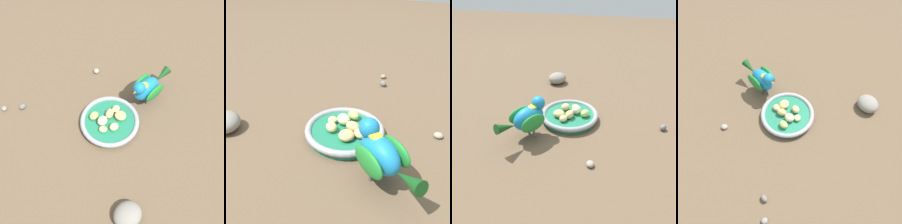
% 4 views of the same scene
% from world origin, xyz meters
% --- Properties ---
extents(ground_plane, '(4.00, 4.00, 0.00)m').
position_xyz_m(ground_plane, '(0.00, 0.00, 0.00)').
color(ground_plane, brown).
extents(feeding_bowl, '(0.19, 0.19, 0.03)m').
position_xyz_m(feeding_bowl, '(0.01, -0.00, 0.01)').
color(feeding_bowl, '#1E7251').
rests_on(feeding_bowl, ground_plane).
extents(apple_piece_0, '(0.03, 0.04, 0.03)m').
position_xyz_m(apple_piece_0, '(0.01, 0.02, 0.03)').
color(apple_piece_0, tan).
rests_on(apple_piece_0, feeding_bowl).
extents(apple_piece_1, '(0.03, 0.04, 0.02)m').
position_xyz_m(apple_piece_1, '(0.02, 0.04, 0.03)').
color(apple_piece_1, '#E5C67F').
rests_on(apple_piece_1, feeding_bowl).
extents(apple_piece_2, '(0.04, 0.04, 0.03)m').
position_xyz_m(apple_piece_2, '(-0.01, -0.01, 0.03)').
color(apple_piece_2, beige).
rests_on(apple_piece_2, feeding_bowl).
extents(apple_piece_3, '(0.04, 0.04, 0.02)m').
position_xyz_m(apple_piece_3, '(0.04, 0.02, 0.03)').
color(apple_piece_3, tan).
rests_on(apple_piece_3, feeding_bowl).
extents(apple_piece_4, '(0.04, 0.04, 0.02)m').
position_xyz_m(apple_piece_4, '(0.03, -0.02, 0.03)').
color(apple_piece_4, '#E5C67F').
rests_on(apple_piece_4, feeding_bowl).
extents(apple_piece_5, '(0.03, 0.03, 0.02)m').
position_xyz_m(apple_piece_5, '(0.00, -0.04, 0.03)').
color(apple_piece_5, '#C6D17A').
rests_on(apple_piece_5, feeding_bowl).
extents(apple_piece_6, '(0.04, 0.04, 0.02)m').
position_xyz_m(apple_piece_6, '(-0.04, -0.00, 0.03)').
color(apple_piece_6, '#B2CC66').
rests_on(apple_piece_6, feeding_bowl).
extents(parrot, '(0.12, 0.16, 0.12)m').
position_xyz_m(parrot, '(0.11, 0.12, 0.07)').
color(parrot, '#59544C').
rests_on(parrot, ground_plane).
extents(rock_large, '(0.11, 0.11, 0.05)m').
position_xyz_m(rock_large, '(0.13, -0.27, 0.02)').
color(rock_large, gray).
rests_on(rock_large, ground_plane).
extents(pebble_0, '(0.03, 0.03, 0.01)m').
position_xyz_m(pebble_0, '(-0.35, -0.03, 0.01)').
color(pebble_0, gray).
rests_on(pebble_0, ground_plane).
extents(pebble_1, '(0.02, 0.03, 0.01)m').
position_xyz_m(pebble_1, '(-0.09, 0.20, 0.01)').
color(pebble_1, gray).
rests_on(pebble_1, ground_plane).
extents(pebble_2, '(0.03, 0.03, 0.02)m').
position_xyz_m(pebble_2, '(-0.29, -0.01, 0.01)').
color(pebble_2, slate).
rests_on(pebble_2, ground_plane).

